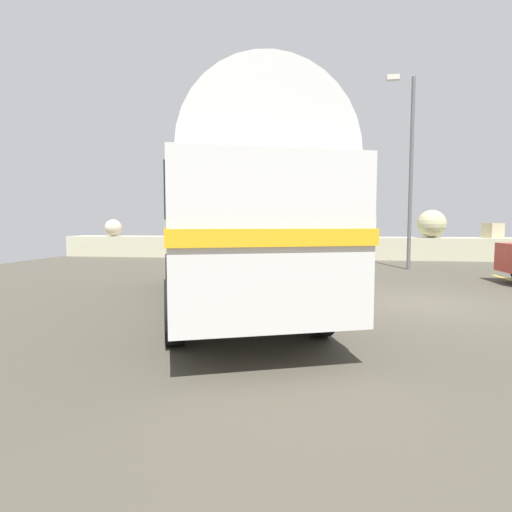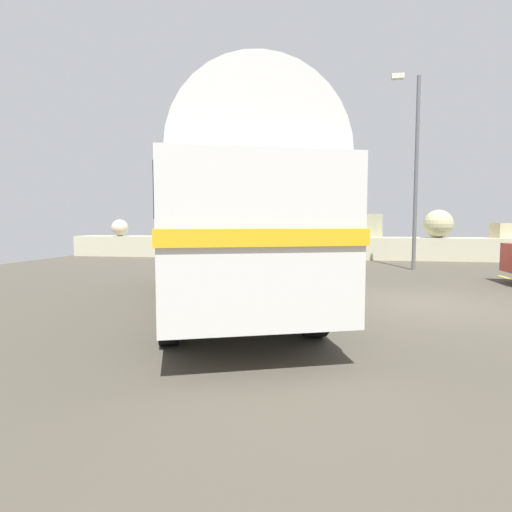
# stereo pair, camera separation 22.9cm
# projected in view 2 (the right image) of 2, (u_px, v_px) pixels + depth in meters

# --- Properties ---
(ground) EXTENTS (32.00, 26.00, 0.02)m
(ground) POSITION_uv_depth(u_px,v_px,m) (422.00, 305.00, 9.07)
(ground) COLOR #494439
(breakwater) EXTENTS (31.36, 2.34, 2.50)m
(breakwater) POSITION_uv_depth(u_px,v_px,m) (372.00, 244.00, 20.57)
(breakwater) COLOR #B9B698
(breakwater) RESTS_ON ground
(vintage_coach) EXTENTS (5.31, 8.87, 3.70)m
(vintage_coach) POSITION_uv_depth(u_px,v_px,m) (224.00, 211.00, 8.68)
(vintage_coach) COLOR black
(vintage_coach) RESTS_ON ground
(lamp_post) EXTENTS (1.09, 0.51, 7.23)m
(lamp_post) POSITION_uv_depth(u_px,v_px,m) (414.00, 163.00, 15.48)
(lamp_post) COLOR #5B5B60
(lamp_post) RESTS_ON ground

